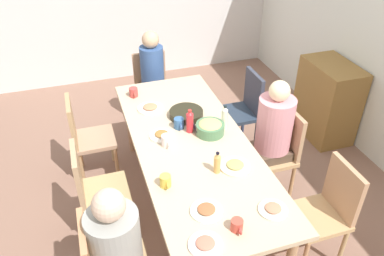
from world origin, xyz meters
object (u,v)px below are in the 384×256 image
at_px(plate_2, 150,108).
at_px(side_cabinet, 327,101).
at_px(chair_5, 85,135).
at_px(dining_table, 192,150).
at_px(chair_2, 152,86).
at_px(chair_6, 328,208).
at_px(person_4, 273,131).
at_px(plate_1, 162,135).
at_px(cup_0, 179,123).
at_px(cup_3, 237,225).
at_px(cup_1, 167,141).
at_px(cup_4, 134,92).
at_px(bottle_1, 217,163).
at_px(chair_7, 94,188).
at_px(chair_4, 279,149).
at_px(bowl_0, 210,128).
at_px(person_3, 117,243).
at_px(plate_0, 235,166).
at_px(chair_1, 244,107).
at_px(bottle_2, 225,118).
at_px(plate_3, 273,209).
at_px(plate_5, 205,244).
at_px(bottle_0, 190,121).
at_px(cup_2, 166,181).
at_px(person_2, 153,74).
at_px(plate_4, 206,210).

relative_size(plate_2, side_cabinet, 0.27).
bearing_deg(chair_5, dining_table, 47.18).
relative_size(chair_2, chair_6, 1.00).
bearing_deg(person_4, chair_2, -154.07).
bearing_deg(plate_1, cup_0, 113.67).
distance_m(person_4, cup_3, 1.24).
distance_m(cup_1, side_cabinet, 2.21).
xyz_separation_m(cup_4, bottle_1, (1.33, 0.38, 0.04)).
height_order(chair_6, chair_7, same).
height_order(chair_4, bowl_0, chair_4).
xyz_separation_m(person_3, plate_0, (-0.38, 0.98, 0.09)).
relative_size(chair_5, cup_3, 7.77).
xyz_separation_m(chair_1, cup_4, (-0.14, -1.16, 0.31)).
bearing_deg(bowl_0, person_3, -47.44).
height_order(dining_table, person_3, person_3).
bearing_deg(plate_1, bottle_2, 84.31).
xyz_separation_m(person_3, plate_3, (0.11, 1.04, 0.09)).
height_order(person_4, plate_1, person_4).
xyz_separation_m(chair_1, plate_1, (0.62, -1.06, 0.28)).
bearing_deg(chair_5, plate_0, 42.01).
height_order(chair_2, cup_1, chair_2).
bearing_deg(person_4, cup_1, -91.63).
bearing_deg(chair_4, cup_1, -91.49).
bearing_deg(plate_5, chair_2, 174.61).
distance_m(cup_0, bottle_0, 0.12).
bearing_deg(cup_2, bowl_0, 134.59).
bearing_deg(bottle_0, person_2, -178.52).
xyz_separation_m(chair_5, plate_5, (1.81, 0.60, 0.28)).
bearing_deg(plate_1, chair_1, 120.05).
distance_m(chair_1, cup_1, 1.33).
bearing_deg(chair_4, person_4, -90.00).
bearing_deg(bottle_1, chair_5, -142.53).
bearing_deg(cup_3, plate_5, -75.93).
height_order(plate_2, cup_4, cup_4).
relative_size(cup_0, cup_1, 1.01).
bearing_deg(bowl_0, bottle_1, -14.06).
bearing_deg(dining_table, cup_4, -161.05).
bearing_deg(plate_2, chair_7, -45.13).
relative_size(person_2, bottle_1, 6.61).
relative_size(cup_0, cup_4, 1.03).
xyz_separation_m(plate_5, bottle_1, (-0.62, 0.31, 0.07)).
bearing_deg(chair_4, chair_7, -90.00).
bearing_deg(person_4, side_cabinet, 122.94).
bearing_deg(chair_2, plate_1, -8.93).
distance_m(person_3, cup_4, 1.76).
height_order(person_3, bowl_0, person_3).
height_order(chair_2, plate_4, chair_2).
distance_m(dining_table, plate_2, 0.67).
height_order(person_2, chair_6, person_2).
xyz_separation_m(person_4, chair_6, (0.78, 0.09, -0.23)).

